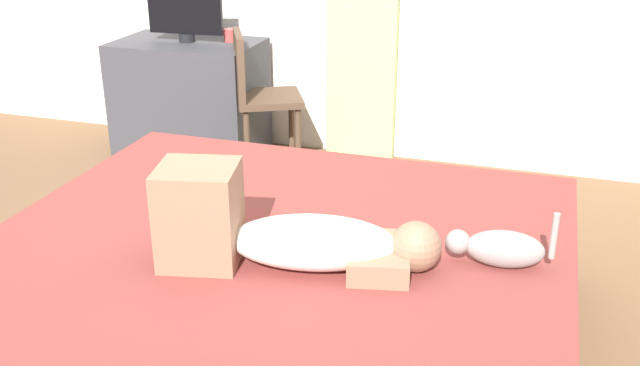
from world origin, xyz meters
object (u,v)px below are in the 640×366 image
at_px(desk, 190,99).
at_px(tv_monitor, 185,12).
at_px(bed, 278,297).
at_px(cup, 230,35).
at_px(chair_by_desk, 257,91).
at_px(person_lying, 284,233).
at_px(cat, 499,248).

distance_m(desk, tv_monitor, 0.55).
height_order(bed, cup, cup).
relative_size(desk, chair_by_desk, 1.05).
bearing_deg(chair_by_desk, tv_monitor, 163.36).
bearing_deg(person_lying, bed, 118.68).
xyz_separation_m(bed, cat, (0.78, 0.04, 0.31)).
relative_size(person_lying, cat, 2.63).
xyz_separation_m(person_lying, cup, (-1.14, 2.12, 0.18)).
bearing_deg(cup, desk, -161.67).
relative_size(bed, chair_by_desk, 2.48).
bearing_deg(desk, cat, -41.24).
height_order(person_lying, cat, person_lying).
xyz_separation_m(cat, cup, (-1.83, 1.92, 0.23)).
bearing_deg(person_lying, cup, 118.25).
xyz_separation_m(person_lying, tv_monitor, (-1.39, 2.03, 0.32)).
height_order(cat, desk, desk).
relative_size(cup, chair_by_desk, 0.09).
xyz_separation_m(desk, tv_monitor, (0.01, -0.00, 0.55)).
height_order(bed, desk, desk).
distance_m(person_lying, tv_monitor, 2.48).
distance_m(person_lying, desk, 2.48).
relative_size(desk, cup, 11.42).
relative_size(person_lying, cup, 11.94).
height_order(person_lying, chair_by_desk, chair_by_desk).
distance_m(bed, tv_monitor, 2.38).
height_order(desk, cup, cup).
relative_size(cat, chair_by_desk, 0.42).
relative_size(cat, tv_monitor, 0.74).
height_order(bed, chair_by_desk, chair_by_desk).
bearing_deg(tv_monitor, cat, -41.33).
distance_m(cat, chair_by_desk, 2.28).
height_order(cup, chair_by_desk, chair_by_desk).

